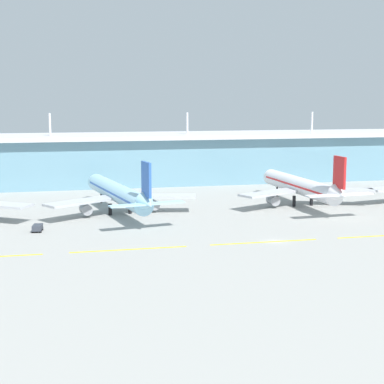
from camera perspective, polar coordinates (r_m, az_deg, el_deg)
ground_plane at (r=151.57m, az=8.00°, el=-4.73°), size 600.00×600.00×0.00m
terminal_building at (r=256.14m, az=-0.72°, el=3.35°), size 288.00×34.00×30.08m
airliner_near_middle at (r=186.46m, az=-7.08°, el=-0.13°), size 47.92×62.82×18.90m
airliner_far_middle at (r=203.19m, az=10.46°, el=0.53°), size 48.72×59.22×18.90m
taxiway_stripe_mid_west at (r=142.97m, az=-6.08°, el=-5.52°), size 28.00×0.70×0.04m
taxiway_stripe_centre at (r=150.42m, az=6.94°, el=-4.81°), size 28.00×0.70×0.04m
pushback_tug at (r=166.30m, az=-14.63°, el=-3.33°), size 2.97×4.66×1.85m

